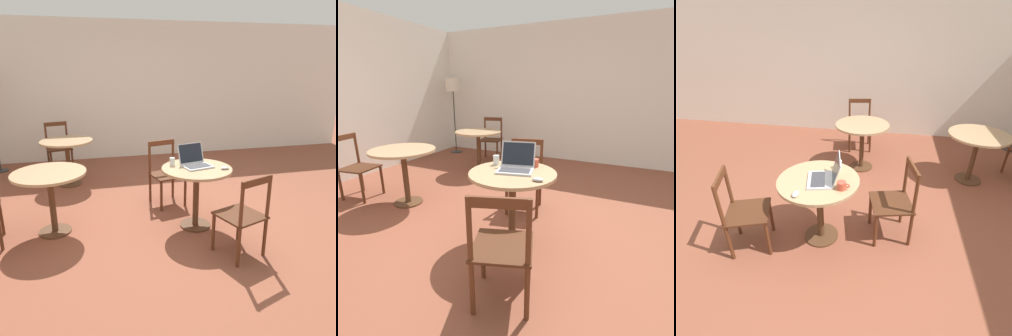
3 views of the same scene
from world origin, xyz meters
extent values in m
plane|color=brown|center=(0.00, 0.00, 0.00)|extent=(16.00, 16.00, 0.00)
cube|color=white|center=(3.23, 0.00, 1.35)|extent=(0.06, 9.40, 2.70)
cylinder|color=#51331E|center=(-0.15, -0.01, 0.01)|extent=(0.37, 0.37, 0.02)
cylinder|color=#51331E|center=(-0.15, -0.01, 0.36)|extent=(0.07, 0.07, 0.68)
cylinder|color=tan|center=(-0.15, -0.01, 0.72)|extent=(0.81, 0.81, 0.03)
cylinder|color=#51331E|center=(1.71, 1.52, 0.01)|extent=(0.37, 0.37, 0.02)
cylinder|color=#51331E|center=(1.71, 1.52, 0.36)|extent=(0.07, 0.07, 0.68)
cylinder|color=tan|center=(1.71, 1.52, 0.72)|extent=(0.81, 0.81, 0.03)
cylinder|color=#51331E|center=(0.08, 1.63, 0.01)|extent=(0.37, 0.37, 0.02)
cylinder|color=#51331E|center=(0.08, 1.63, 0.36)|extent=(0.07, 0.07, 0.68)
cylinder|color=tan|center=(0.08, 1.63, 0.72)|extent=(0.81, 0.81, 0.03)
cylinder|color=#562D19|center=(-0.72, -0.01, 0.21)|extent=(0.04, 0.04, 0.41)
cylinder|color=#562D19|center=(-0.60, -0.36, 0.21)|extent=(0.04, 0.04, 0.41)
cylinder|color=#562D19|center=(-1.06, -0.14, 0.21)|extent=(0.04, 0.04, 0.41)
cylinder|color=#562D19|center=(-0.94, -0.48, 0.21)|extent=(0.04, 0.04, 0.41)
cube|color=#492715|center=(-0.83, -0.25, 0.42)|extent=(0.53, 0.53, 0.02)
cylinder|color=#562D19|center=(-1.06, -0.14, 0.65)|extent=(0.04, 0.04, 0.44)
cylinder|color=#562D19|center=(-0.94, -0.48, 0.65)|extent=(0.04, 0.04, 0.44)
cube|color=#562D19|center=(-1.00, -0.31, 0.84)|extent=(0.15, 0.38, 0.07)
cylinder|color=#562D19|center=(0.43, -0.06, 0.21)|extent=(0.04, 0.04, 0.41)
cylinder|color=#562D19|center=(0.35, 0.30, 0.21)|extent=(0.04, 0.04, 0.41)
cylinder|color=#562D19|center=(0.79, 0.03, 0.21)|extent=(0.04, 0.04, 0.41)
cylinder|color=#562D19|center=(0.70, 0.38, 0.21)|extent=(0.04, 0.04, 0.41)
cube|color=#492715|center=(0.57, 0.16, 0.42)|extent=(0.50, 0.50, 0.02)
cylinder|color=#562D19|center=(0.79, 0.03, 0.65)|extent=(0.04, 0.04, 0.44)
cylinder|color=#562D19|center=(0.70, 0.38, 0.65)|extent=(0.04, 0.04, 0.44)
cube|color=#562D19|center=(0.75, 0.20, 0.84)|extent=(0.11, 0.39, 0.07)
cylinder|color=#562D19|center=(2.36, 1.49, 0.21)|extent=(0.04, 0.04, 0.41)
cylinder|color=#562D19|center=(2.28, 1.84, 0.21)|extent=(0.04, 0.04, 0.41)
cylinder|color=#562D19|center=(2.72, 1.57, 0.21)|extent=(0.04, 0.04, 0.41)
cylinder|color=#562D19|center=(2.63, 1.92, 0.21)|extent=(0.04, 0.04, 0.41)
cube|color=#492715|center=(2.50, 1.70, 0.42)|extent=(0.50, 0.50, 0.02)
cylinder|color=#562D19|center=(2.72, 1.57, 0.65)|extent=(0.04, 0.04, 0.44)
cylinder|color=#562D19|center=(2.63, 1.92, 0.65)|extent=(0.04, 0.04, 0.44)
cube|color=#562D19|center=(2.67, 1.75, 0.84)|extent=(0.11, 0.39, 0.07)
cylinder|color=#562D19|center=(0.17, 2.20, 0.21)|extent=(0.04, 0.04, 0.41)
cylinder|color=#562D19|center=(-0.19, 2.14, 0.21)|extent=(0.04, 0.04, 0.41)
cylinder|color=#333333|center=(2.72, 2.78, 0.01)|extent=(0.26, 0.26, 0.02)
cube|color=#B7B7BC|center=(-0.13, -0.02, 0.74)|extent=(0.31, 0.37, 0.02)
cube|color=#38383D|center=(-0.15, -0.03, 0.75)|extent=(0.19, 0.30, 0.00)
cube|color=#B7B7BC|center=(0.02, 0.01, 0.87)|extent=(0.15, 0.34, 0.23)
cube|color=black|center=(0.02, 0.01, 0.87)|extent=(0.14, 0.31, 0.21)
ellipsoid|color=#B7B7BC|center=(-0.29, -0.30, 0.75)|extent=(0.06, 0.10, 0.03)
cylinder|color=#C64C38|center=(0.10, -0.13, 0.77)|extent=(0.09, 0.09, 0.08)
torus|color=#C64C38|center=(0.15, -0.13, 0.78)|extent=(0.05, 0.01, 0.05)
cylinder|color=silver|center=(0.00, 0.24, 0.78)|extent=(0.06, 0.06, 0.09)
camera|label=1|loc=(-3.56, 1.17, 1.86)|focal=35.00mm
camera|label=2|loc=(-2.24, -0.96, 1.48)|focal=28.00mm
camera|label=3|loc=(0.48, -2.09, 2.10)|focal=28.00mm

